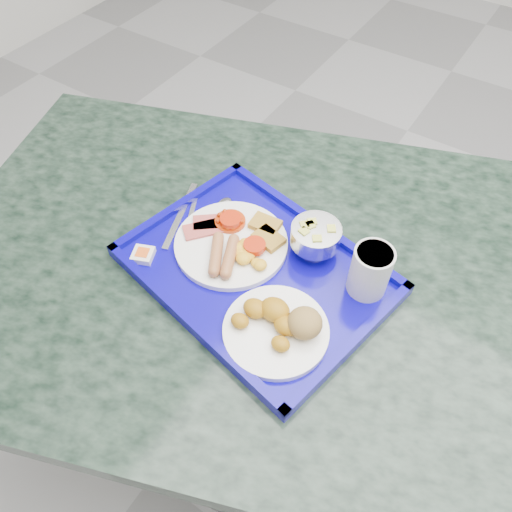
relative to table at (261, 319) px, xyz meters
The scene contains 10 objects.
floor 0.86m from the table, 34.98° to the left, with size 6.00×6.00×0.00m, color #939396.
table is the anchor object (origin of this frame).
tray 0.22m from the table, 79.26° to the right, with size 0.54×0.44×0.03m.
main_plate 0.25m from the table, behind, with size 0.22×0.22×0.03m.
bread_plate 0.30m from the table, 46.41° to the right, with size 0.18×0.18×0.06m.
fruit_bowl 0.29m from the table, 43.72° to the left, with size 0.10×0.10×0.07m.
juice_cup 0.35m from the table, 13.15° to the left, with size 0.07×0.07×0.10m.
spoon 0.28m from the table, 159.39° to the left, with size 0.09×0.15×0.01m.
knife 0.31m from the table, behind, with size 0.01×0.19×0.00m, color #B8B8BA.
jam_packet 0.33m from the table, 147.52° to the right, with size 0.05×0.05×0.02m.
Camera 1 is at (-0.17, -0.86, 1.59)m, focal length 35.00 mm.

